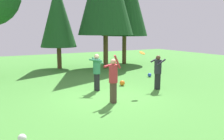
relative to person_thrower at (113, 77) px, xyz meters
The scene contains 9 objects.
ground_plane 1.22m from the person_thrower, 76.97° to the left, with size 40.00×40.00×0.00m, color #478C38.
person_thrower is the anchor object (origin of this frame).
person_catcher 3.05m from the person_thrower, 15.67° to the left, with size 0.61×0.54×1.64m.
person_bystander 2.04m from the person_thrower, 81.94° to the left, with size 0.76×0.74×1.72m.
frisbee 2.16m from the person_thrower, 20.23° to the left, with size 0.34×0.33×0.14m.
ball_white 4.17m from the person_thrower, 154.55° to the right, with size 0.22×0.22×0.22m, color white.
ball_blue 5.79m from the person_thrower, 37.04° to the left, with size 0.23×0.23×0.23m, color blue.
ball_orange 3.09m from the person_thrower, 50.92° to the left, with size 0.27×0.27×0.27m, color orange.
tree_center 9.87m from the person_thrower, 85.05° to the left, with size 2.62×2.62×6.27m.
Camera 1 is at (-4.63, -8.36, 2.78)m, focal length 37.99 mm.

